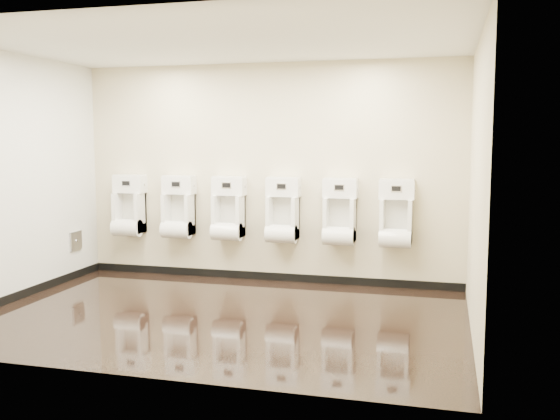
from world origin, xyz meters
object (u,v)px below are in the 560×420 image
(urinal_3, at_px, (283,215))
(access_panel, at_px, (76,241))
(urinal_4, at_px, (340,217))
(urinal_5, at_px, (396,219))
(urinal_0, at_px, (129,210))
(urinal_1, at_px, (178,212))
(urinal_2, at_px, (228,213))

(urinal_3, bearing_deg, access_panel, -171.52)
(urinal_4, bearing_deg, urinal_5, 0.00)
(access_panel, xyz_separation_m, urinal_5, (4.14, 0.41, 0.38))
(urinal_0, xyz_separation_m, urinal_1, (0.72, 0.00, 0.00))
(urinal_5, bearing_deg, urinal_0, 180.00)
(urinal_0, bearing_deg, urinal_4, 0.00)
(access_panel, relative_size, urinal_2, 0.31)
(access_panel, relative_size, urinal_1, 0.31)
(urinal_2, bearing_deg, urinal_5, 0.00)
(access_panel, bearing_deg, urinal_1, 17.43)
(urinal_0, height_order, urinal_2, same)
(access_panel, distance_m, urinal_2, 2.07)
(urinal_2, height_order, urinal_4, same)
(urinal_1, xyz_separation_m, urinal_2, (0.70, 0.00, 0.00))
(urinal_0, height_order, urinal_4, same)
(urinal_5, bearing_deg, urinal_1, 180.00)
(urinal_3, distance_m, urinal_4, 0.73)
(urinal_1, height_order, urinal_4, same)
(urinal_2, height_order, urinal_5, same)
(access_panel, distance_m, urinal_0, 0.80)
(urinal_0, relative_size, urinal_5, 1.00)
(urinal_1, xyz_separation_m, urinal_4, (2.16, 0.00, 0.00))
(urinal_1, distance_m, urinal_5, 2.85)
(urinal_0, xyz_separation_m, urinal_5, (3.57, 0.00, 0.00))
(access_panel, distance_m, urinal_3, 2.78)
(urinal_4, height_order, urinal_5, same)
(urinal_3, bearing_deg, urinal_1, 180.00)
(urinal_4, bearing_deg, urinal_2, 180.00)
(urinal_4, bearing_deg, urinal_3, 180.00)
(urinal_2, xyz_separation_m, urinal_5, (2.15, 0.00, 0.00))
(urinal_1, bearing_deg, urinal_5, 0.00)
(access_panel, bearing_deg, urinal_5, 5.60)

